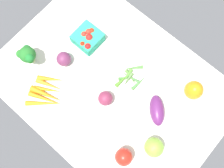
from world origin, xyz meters
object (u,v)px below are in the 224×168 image
at_px(red_onion_center, 105,98).
at_px(eggplant, 157,110).
at_px(red_onion_near_basket, 64,59).
at_px(okra_pile, 130,77).
at_px(heirloom_tomato_green, 154,147).
at_px(berry_basket, 88,38).
at_px(broccoli_head, 27,55).
at_px(bell_pepper_red, 124,157).
at_px(carrot_bunch, 47,92).
at_px(bell_pepper_orange, 194,90).

bearing_deg(red_onion_center, eggplant, 27.89).
bearing_deg(red_onion_near_basket, okra_pile, 26.37).
distance_m(heirloom_tomato_green, berry_basket, 0.58).
bearing_deg(broccoli_head, heirloom_tomato_green, 5.23).
bearing_deg(berry_basket, bell_pepper_red, -32.02).
relative_size(eggplant, berry_basket, 1.14).
height_order(eggplant, okra_pile, eggplant).
bearing_deg(red_onion_center, heirloom_tomato_green, -4.64).
bearing_deg(carrot_bunch, bell_pepper_orange, 41.33).
bearing_deg(carrot_bunch, red_onion_center, 34.38).
height_order(broccoli_head, bell_pepper_orange, broccoli_head).
bearing_deg(bell_pepper_red, berry_basket, 147.98).
bearing_deg(broccoli_head, carrot_bunch, -21.10).
distance_m(broccoli_head, eggplant, 0.63).
bearing_deg(broccoli_head, bell_pepper_orange, 29.08).
height_order(heirloom_tomato_green, okra_pile, heirloom_tomato_green).
bearing_deg(bell_pepper_red, broccoli_head, 175.30).
height_order(eggplant, bell_pepper_orange, bell_pepper_orange).
height_order(heirloom_tomato_green, berry_basket, heirloom_tomato_green).
height_order(bell_pepper_red, okra_pile, bell_pepper_red).
bearing_deg(bell_pepper_red, okra_pile, 125.80).
height_order(bell_pepper_red, heirloom_tomato_green, bell_pepper_red).
relative_size(broccoli_head, okra_pile, 0.70).
bearing_deg(okra_pile, bell_pepper_red, -54.20).
bearing_deg(red_onion_near_basket, eggplant, 11.52).
distance_m(eggplant, carrot_bunch, 0.50).
bearing_deg(red_onion_center, berry_basket, 147.56).
bearing_deg(okra_pile, bell_pepper_orange, 26.75).
xyz_separation_m(carrot_bunch, okra_pile, (0.24, 0.30, -0.00)).
bearing_deg(bell_pepper_red, heirloom_tomato_green, 58.22).
bearing_deg(red_onion_center, red_onion_near_basket, 177.40).
height_order(broccoli_head, okra_pile, broccoli_head).
height_order(broccoli_head, heirloom_tomato_green, broccoli_head).
xyz_separation_m(broccoli_head, red_onion_near_basket, (0.12, 0.10, -0.04)).
bearing_deg(bell_pepper_red, bell_pepper_orange, 83.48).
distance_m(bell_pepper_red, red_onion_near_basket, 0.51).
height_order(okra_pile, red_onion_near_basket, red_onion_near_basket).
bearing_deg(heirloom_tomato_green, bell_pepper_orange, 94.17).
distance_m(heirloom_tomato_green, carrot_bunch, 0.53).
bearing_deg(heirloom_tomato_green, berry_basket, 161.23).
relative_size(red_onion_center, bell_pepper_orange, 0.68).
bearing_deg(bell_pepper_red, red_onion_center, 148.46).
relative_size(berry_basket, red_onion_center, 1.81).
xyz_separation_m(heirloom_tomato_green, red_onion_near_basket, (-0.56, 0.04, -0.01)).
bearing_deg(berry_basket, bell_pepper_orange, 12.65).
xyz_separation_m(broccoli_head, eggplant, (0.60, 0.20, -0.04)).
height_order(heirloom_tomato_green, eggplant, heirloom_tomato_green).
bearing_deg(heirloom_tomato_green, eggplant, 123.57).
xyz_separation_m(okra_pile, bell_pepper_orange, (0.26, 0.13, 0.04)).
distance_m(okra_pile, red_onion_near_basket, 0.32).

